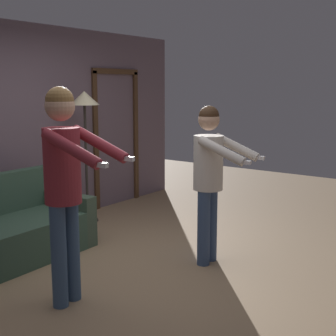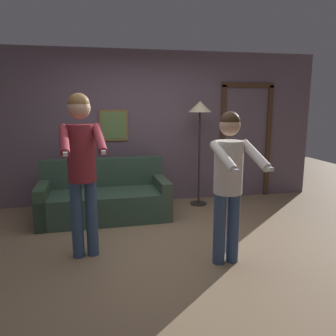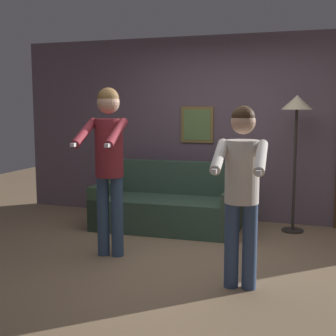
{
  "view_description": "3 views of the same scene",
  "coord_description": "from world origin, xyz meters",
  "px_view_note": "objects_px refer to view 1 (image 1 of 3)",
  "views": [
    {
      "loc": [
        -3.33,
        -2.94,
        1.81
      ],
      "look_at": [
        0.09,
        -0.39,
        1.07
      ],
      "focal_mm": 50.0,
      "sensor_mm": 36.0,
      "label": 1
    },
    {
      "loc": [
        -0.62,
        -3.63,
        1.69
      ],
      "look_at": [
        0.07,
        -0.12,
        1.0
      ],
      "focal_mm": 35.0,
      "sensor_mm": 36.0,
      "label": 2
    },
    {
      "loc": [
        1.33,
        -4.51,
        1.63
      ],
      "look_at": [
        -0.08,
        -0.37,
        1.04
      ],
      "focal_mm": 50.0,
      "sensor_mm": 36.0,
      "label": 3
    }
  ],
  "objects_px": {
    "torchiere_lamp": "(85,110)",
    "person_standing_right": "(210,170)",
    "person_standing_left": "(64,174)",
    "couch": "(1,236)"
  },
  "relations": [
    {
      "from": "couch",
      "to": "torchiere_lamp",
      "type": "bearing_deg",
      "value": 13.49
    },
    {
      "from": "couch",
      "to": "person_standing_right",
      "type": "relative_size",
      "value": 1.19
    },
    {
      "from": "torchiere_lamp",
      "to": "person_standing_right",
      "type": "bearing_deg",
      "value": -98.35
    },
    {
      "from": "couch",
      "to": "person_standing_left",
      "type": "height_order",
      "value": "person_standing_left"
    },
    {
      "from": "couch",
      "to": "torchiere_lamp",
      "type": "height_order",
      "value": "torchiere_lamp"
    },
    {
      "from": "person_standing_right",
      "to": "person_standing_left",
      "type": "bearing_deg",
      "value": 163.12
    },
    {
      "from": "torchiere_lamp",
      "to": "person_standing_left",
      "type": "xyz_separation_m",
      "value": [
        -1.81,
        -1.67,
        -0.4
      ]
    },
    {
      "from": "torchiere_lamp",
      "to": "person_standing_left",
      "type": "distance_m",
      "value": 2.5
    },
    {
      "from": "person_standing_left",
      "to": "person_standing_right",
      "type": "xyz_separation_m",
      "value": [
        1.5,
        -0.46,
        -0.14
      ]
    },
    {
      "from": "person_standing_right",
      "to": "couch",
      "type": "bearing_deg",
      "value": 126.17
    }
  ]
}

